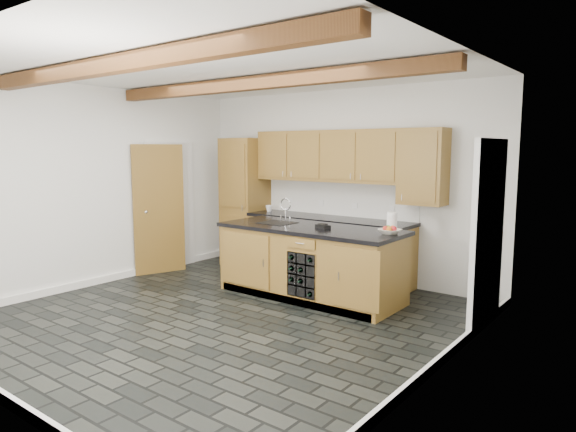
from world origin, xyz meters
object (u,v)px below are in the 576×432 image
(island, at_px, (310,262))
(kitchen_scale, at_px, (323,226))
(paper_towel, at_px, (392,222))
(fruit_bowl, at_px, (390,232))

(island, xyz_separation_m, kitchen_scale, (0.19, 0.00, 0.49))
(island, relative_size, kitchen_scale, 11.20)
(kitchen_scale, bearing_deg, paper_towel, 37.97)
(kitchen_scale, xyz_separation_m, fruit_bowl, (0.88, 0.11, 0.00))
(kitchen_scale, height_order, fruit_bowl, fruit_bowl)
(kitchen_scale, distance_m, fruit_bowl, 0.89)
(paper_towel, bearing_deg, fruit_bowl, -71.42)
(paper_towel, bearing_deg, island, -165.49)
(island, height_order, kitchen_scale, kitchen_scale)
(island, distance_m, fruit_bowl, 1.19)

